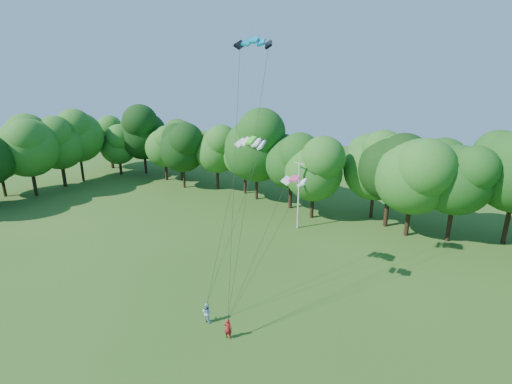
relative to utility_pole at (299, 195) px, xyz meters
The scene contains 8 objects.
utility_pole is the anchor object (origin of this frame).
kite_flyer_left 21.26m from the utility_pole, 77.55° to the right, with size 0.57×0.38×1.57m, color #A4151C.
kite_flyer_right 20.16m from the utility_pole, 84.04° to the right, with size 0.77×0.60×1.57m, color #A6CCE6.
kite_teal 21.35m from the utility_pole, 79.37° to the right, with size 2.87×1.94×0.57m.
kite_green 16.15m from the utility_pole, 81.35° to the right, with size 2.39×1.14×0.54m.
kite_pink 15.97m from the utility_pole, 66.18° to the right, with size 1.95×1.09×0.32m.
tree_back_west 26.86m from the utility_pole, 161.99° to the left, with size 8.12×8.12×11.82m.
tree_back_center 11.11m from the utility_pole, 34.79° to the left, with size 8.27×8.27×12.02m.
Camera 1 is at (15.18, -9.37, 18.67)m, focal length 28.00 mm.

